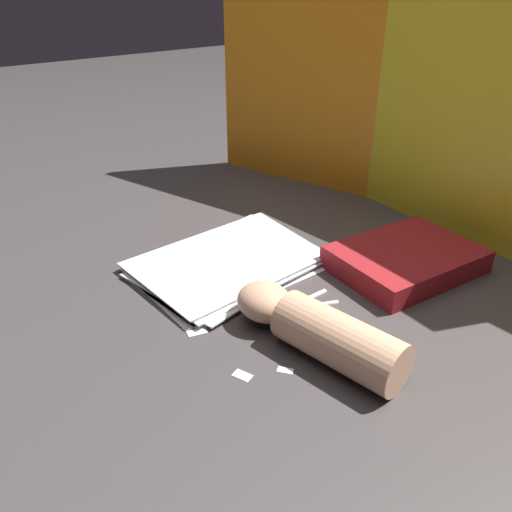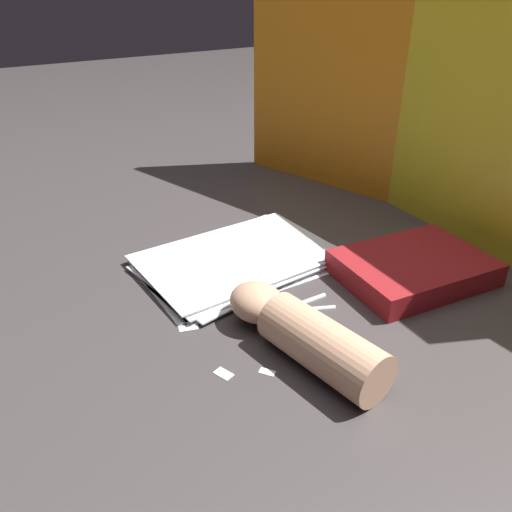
{
  "view_description": "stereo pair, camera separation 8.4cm",
  "coord_description": "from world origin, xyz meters",
  "px_view_note": "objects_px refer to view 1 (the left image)",
  "views": [
    {
      "loc": [
        0.5,
        -0.52,
        0.46
      ],
      "look_at": [
        -0.04,
        -0.01,
        0.06
      ],
      "focal_mm": 35.0,
      "sensor_mm": 36.0,
      "label": 1
    },
    {
      "loc": [
        0.55,
        -0.45,
        0.46
      ],
      "look_at": [
        -0.04,
        -0.01,
        0.06
      ],
      "focal_mm": 35.0,
      "sensor_mm": 36.0,
      "label": 2
    }
  ],
  "objects_px": {
    "book_closed": "(406,259)",
    "scissors": "(277,310)",
    "paper_stack": "(234,260)",
    "hand_forearm": "(317,329)"
  },
  "relations": [
    {
      "from": "book_closed",
      "to": "scissors",
      "type": "xyz_separation_m",
      "value": [
        -0.06,
        -0.27,
        -0.02
      ]
    },
    {
      "from": "book_closed",
      "to": "scissors",
      "type": "height_order",
      "value": "book_closed"
    },
    {
      "from": "paper_stack",
      "to": "hand_forearm",
      "type": "height_order",
      "value": "hand_forearm"
    },
    {
      "from": "paper_stack",
      "to": "scissors",
      "type": "relative_size",
      "value": 2.32
    },
    {
      "from": "scissors",
      "to": "hand_forearm",
      "type": "xyz_separation_m",
      "value": [
        0.1,
        -0.02,
        0.03
      ]
    },
    {
      "from": "book_closed",
      "to": "scissors",
      "type": "relative_size",
      "value": 1.74
    },
    {
      "from": "scissors",
      "to": "hand_forearm",
      "type": "height_order",
      "value": "hand_forearm"
    },
    {
      "from": "book_closed",
      "to": "paper_stack",
      "type": "bearing_deg",
      "value": -136.23
    },
    {
      "from": "paper_stack",
      "to": "hand_forearm",
      "type": "distance_m",
      "value": 0.28
    },
    {
      "from": "paper_stack",
      "to": "scissors",
      "type": "height_order",
      "value": "paper_stack"
    }
  ]
}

